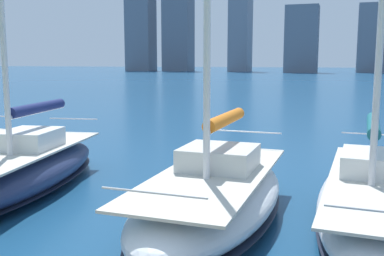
{
  "coord_description": "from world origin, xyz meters",
  "views": [
    {
      "loc": [
        -3.38,
        4.23,
        3.89
      ],
      "look_at": [
        0.31,
        -6.51,
        2.2
      ],
      "focal_mm": 42.0,
      "sensor_mm": 36.0,
      "label": 1
    }
  ],
  "objects": [
    {
      "name": "sailboat_teal",
      "position": [
        -4.07,
        -7.46,
        0.6
      ],
      "size": [
        2.78,
        9.16,
        9.79
      ],
      "color": "white",
      "rests_on": "ground"
    },
    {
      "name": "sailboat_navy",
      "position": [
        5.64,
        -6.51,
        0.72
      ],
      "size": [
        3.88,
        8.57,
        11.05
      ],
      "color": "navy",
      "rests_on": "ground"
    },
    {
      "name": "sailboat_orange",
      "position": [
        -0.45,
        -5.93,
        0.72
      ],
      "size": [
        3.05,
        7.72,
        12.97
      ],
      "color": "silver",
      "rests_on": "ground"
    },
    {
      "name": "city_skyline",
      "position": [
        7.14,
        -161.96,
        16.85
      ],
      "size": [
        166.87,
        23.62,
        44.22
      ],
      "color": "slate",
      "rests_on": "ground"
    }
  ]
}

